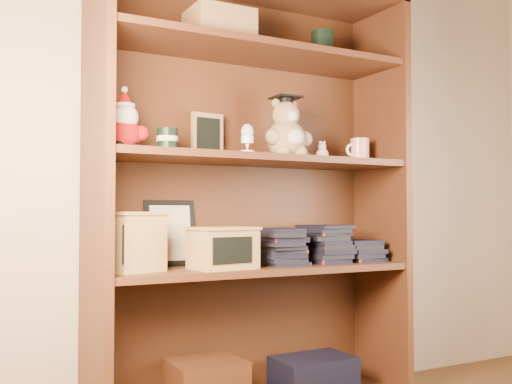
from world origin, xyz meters
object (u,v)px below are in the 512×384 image
grad_teddy_bear (287,134)px  teacher_mug (359,150)px  bookcase (249,203)px  treats_box (131,241)px

grad_teddy_bear → teacher_mug: bearing=1.2°
bookcase → teacher_mug: bookcase is taller
bookcase → treats_box: (-0.47, -0.05, -0.13)m
bookcase → teacher_mug: 0.53m
bookcase → treats_box: bearing=-173.7°
grad_teddy_bear → treats_box: 0.72m
bookcase → grad_teddy_bear: size_ratio=6.59×
teacher_mug → treats_box: teacher_mug is taller
grad_teddy_bear → treats_box: size_ratio=1.05×
bookcase → treats_box: size_ratio=6.95×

